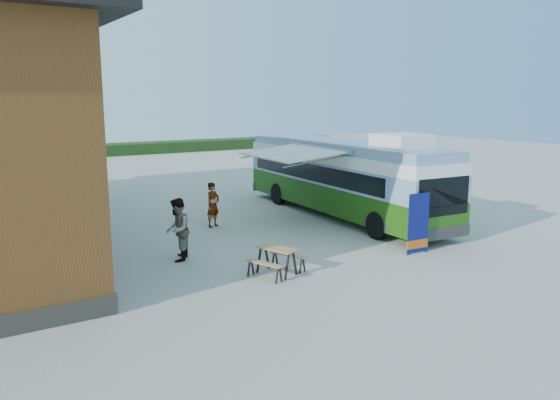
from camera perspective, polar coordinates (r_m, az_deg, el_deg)
ground at (r=16.74m, az=5.30°, el=-7.23°), size 100.00×100.00×0.00m
hedge at (r=53.82m, az=-13.03°, el=5.37°), size 40.00×3.00×1.00m
bus at (r=24.02m, az=6.45°, el=2.63°), size 3.49×12.55×3.81m
awning at (r=22.42m, az=1.56°, el=4.57°), size 3.12×4.67×0.54m
banner at (r=18.68m, az=14.23°, el=-2.97°), size 0.89×0.22×2.05m
picnic_table at (r=16.07m, az=-0.35°, el=-5.72°), size 1.74×1.65×0.80m
person_a at (r=22.06m, az=-7.02°, el=-0.50°), size 0.77×0.65×1.81m
person_b at (r=17.62m, az=-10.67°, el=-3.06°), size 1.16×1.24×2.02m
slurry_tanker at (r=24.15m, az=-22.24°, el=0.97°), size 2.47×6.61×2.45m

